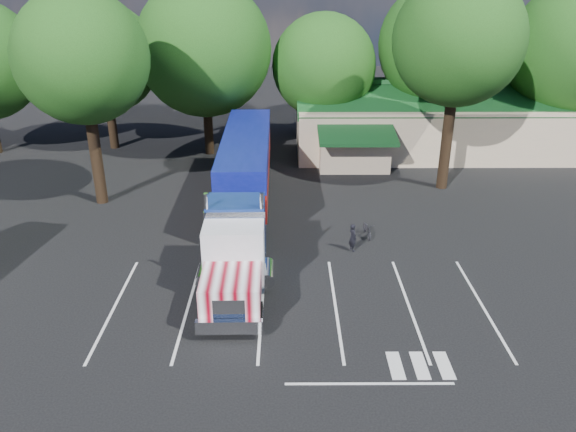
{
  "coord_description": "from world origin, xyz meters",
  "views": [
    {
      "loc": [
        1.05,
        -26.72,
        13.41
      ],
      "look_at": [
        1.16,
        -0.8,
        2.0
      ],
      "focal_mm": 35.0,
      "sensor_mm": 36.0,
      "label": 1
    }
  ],
  "objects_px": {
    "woman": "(353,237)",
    "bicycle": "(367,229)",
    "semi_truck": "(244,179)",
    "silver_sedan": "(383,153)"
  },
  "relations": [
    {
      "from": "semi_truck",
      "to": "woman",
      "type": "bearing_deg",
      "value": -34.62
    },
    {
      "from": "woman",
      "to": "bicycle",
      "type": "relative_size",
      "value": 0.95
    },
    {
      "from": "semi_truck",
      "to": "silver_sedan",
      "type": "distance_m",
      "value": 14.67
    },
    {
      "from": "bicycle",
      "to": "silver_sedan",
      "type": "relative_size",
      "value": 0.36
    },
    {
      "from": "semi_truck",
      "to": "bicycle",
      "type": "height_order",
      "value": "semi_truck"
    },
    {
      "from": "woman",
      "to": "bicycle",
      "type": "distance_m",
      "value": 2.0
    },
    {
      "from": "semi_truck",
      "to": "silver_sedan",
      "type": "relative_size",
      "value": 4.94
    },
    {
      "from": "woman",
      "to": "silver_sedan",
      "type": "height_order",
      "value": "woman"
    },
    {
      "from": "semi_truck",
      "to": "woman",
      "type": "xyz_separation_m",
      "value": [
        5.82,
        -3.9,
        -1.8
      ]
    },
    {
      "from": "bicycle",
      "to": "semi_truck",
      "type": "bearing_deg",
      "value": 156.07
    }
  ]
}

